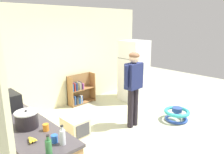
{
  "coord_description": "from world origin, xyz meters",
  "views": [
    {
      "loc": [
        -3.22,
        -2.7,
        2.3
      ],
      "look_at": [
        -0.02,
        0.61,
        1.11
      ],
      "focal_mm": 34.31,
      "sensor_mm": 36.0,
      "label": 1
    }
  ],
  "objects": [
    {
      "name": "green_glass_bottle",
      "position": [
        -2.3,
        -0.78,
        1.0
      ],
      "size": [
        0.07,
        0.07,
        0.25
      ],
      "color": "#33753D",
      "rests_on": "kitchen_counter"
    },
    {
      "name": "crock_pot",
      "position": [
        -2.2,
        0.01,
        1.01
      ],
      "size": [
        0.3,
        0.3,
        0.26
      ],
      "color": "black",
      "rests_on": "kitchen_counter"
    },
    {
      "name": "refrigerator",
      "position": [
        1.56,
        1.31,
        0.89
      ],
      "size": [
        0.73,
        0.68,
        1.78
      ],
      "color": "white",
      "rests_on": "ground"
    },
    {
      "name": "ground_plane",
      "position": [
        0.0,
        0.0,
        0.0
      ],
      "size": [
        12.0,
        12.0,
        0.0
      ],
      "primitive_type": "plane",
      "color": "beige",
      "rests_on": "ground"
    },
    {
      "name": "microwave",
      "position": [
        -2.19,
        0.85,
        1.04
      ],
      "size": [
        0.37,
        0.48,
        0.28
      ],
      "color": "black",
      "rests_on": "kitchen_counter"
    },
    {
      "name": "orange_cup",
      "position": [
        -2.06,
        -0.25,
        0.95
      ],
      "size": [
        0.08,
        0.08,
        0.09
      ],
      "primitive_type": "cylinder",
      "color": "orange",
      "rests_on": "kitchen_counter"
    },
    {
      "name": "kitchen_counter",
      "position": [
        -2.2,
        0.2,
        0.45
      ],
      "size": [
        0.65,
        2.14,
        0.9
      ],
      "color": "tan",
      "rests_on": "ground"
    },
    {
      "name": "baby_walker",
      "position": [
        1.19,
        -0.38,
        0.16
      ],
      "size": [
        0.6,
        0.6,
        0.32
      ],
      "color": "#2C4FB7",
      "rests_on": "ground"
    },
    {
      "name": "banana_bunch",
      "position": [
        -2.32,
        -0.38,
        0.93
      ],
      "size": [
        0.12,
        0.16,
        0.04
      ],
      "color": "yellow",
      "rests_on": "kitchen_counter"
    },
    {
      "name": "bookshelf",
      "position": [
        0.17,
        2.14,
        0.37
      ],
      "size": [
        0.8,
        0.28,
        0.85
      ],
      "color": "#98683B",
      "rests_on": "ground"
    },
    {
      "name": "green_cup",
      "position": [
        -2.35,
        0.49,
        0.95
      ],
      "size": [
        0.08,
        0.08,
        0.09
      ],
      "primitive_type": "cylinder",
      "color": "green",
      "rests_on": "kitchen_counter"
    },
    {
      "name": "back_wall",
      "position": [
        0.0,
        2.33,
        1.35
      ],
      "size": [
        5.2,
        0.06,
        2.7
      ],
      "primitive_type": "cube",
      "color": "beige",
      "rests_on": "ground"
    },
    {
      "name": "pet_carrier",
      "position": [
        -0.93,
        0.77,
        0.18
      ],
      "size": [
        0.42,
        0.55,
        0.36
      ],
      "color": "beige",
      "rests_on": "ground"
    },
    {
      "name": "clear_bottle",
      "position": [
        -2.08,
        -0.69,
        1.0
      ],
      "size": [
        0.07,
        0.07,
        0.25
      ],
      "color": "silver",
      "rests_on": "kitchen_counter"
    },
    {
      "name": "standing_person",
      "position": [
        0.21,
        0.17,
        1.02
      ],
      "size": [
        0.57,
        0.22,
        1.68
      ],
      "color": "#241F28",
      "rests_on": "ground"
    },
    {
      "name": "blue_cup",
      "position": [
        -2.12,
        -0.58,
        0.95
      ],
      "size": [
        0.08,
        0.08,
        0.09
      ],
      "primitive_type": "cylinder",
      "color": "blue",
      "rests_on": "kitchen_counter"
    }
  ]
}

